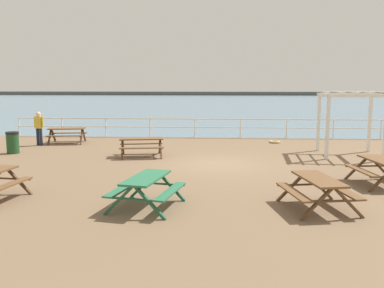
{
  "coord_description": "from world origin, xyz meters",
  "views": [
    {
      "loc": [
        0.09,
        -15.53,
        3.02
      ],
      "look_at": [
        -0.91,
        -0.29,
        0.8
      ],
      "focal_mm": 38.92,
      "sensor_mm": 36.0,
      "label": 1
    }
  ],
  "objects_px": {
    "picnic_table_far_right": "(318,186)",
    "visitor": "(39,126)",
    "litter_bin": "(13,143)",
    "lattice_pergola": "(351,108)",
    "picnic_table_near_left": "(146,184)",
    "picnic_table_far_left": "(67,132)",
    "picnic_table_mid_centre": "(382,166)",
    "picnic_table_near_right": "(141,143)"
  },
  "relations": [
    {
      "from": "picnic_table_near_left",
      "to": "picnic_table_mid_centre",
      "type": "height_order",
      "value": "same"
    },
    {
      "from": "picnic_table_far_left",
      "to": "lattice_pergola",
      "type": "bearing_deg",
      "value": -20.56
    },
    {
      "from": "picnic_table_near_left",
      "to": "picnic_table_mid_centre",
      "type": "distance_m",
      "value": 7.19
    },
    {
      "from": "visitor",
      "to": "litter_bin",
      "type": "xyz_separation_m",
      "value": [
        -0.14,
        -2.4,
        -0.47
      ]
    },
    {
      "from": "lattice_pergola",
      "to": "picnic_table_near_right",
      "type": "bearing_deg",
      "value": -170.54
    },
    {
      "from": "picnic_table_near_left",
      "to": "lattice_pergola",
      "type": "distance_m",
      "value": 10.9
    },
    {
      "from": "lattice_pergola",
      "to": "litter_bin",
      "type": "xyz_separation_m",
      "value": [
        -14.47,
        -0.46,
        -1.52
      ]
    },
    {
      "from": "picnic_table_near_right",
      "to": "picnic_table_mid_centre",
      "type": "height_order",
      "value": "same"
    },
    {
      "from": "picnic_table_near_right",
      "to": "picnic_table_far_left",
      "type": "distance_m",
      "value": 5.82
    },
    {
      "from": "picnic_table_near_left",
      "to": "picnic_table_near_right",
      "type": "relative_size",
      "value": 1.0
    },
    {
      "from": "picnic_table_near_left",
      "to": "litter_bin",
      "type": "bearing_deg",
      "value": 54.91
    },
    {
      "from": "picnic_table_near_right",
      "to": "picnic_table_far_right",
      "type": "bearing_deg",
      "value": -62.29
    },
    {
      "from": "litter_bin",
      "to": "picnic_table_far_left",
      "type": "bearing_deg",
      "value": 69.77
    },
    {
      "from": "picnic_table_near_right",
      "to": "litter_bin",
      "type": "relative_size",
      "value": 2.16
    },
    {
      "from": "picnic_table_far_right",
      "to": "lattice_pergola",
      "type": "bearing_deg",
      "value": -32.34
    },
    {
      "from": "lattice_pergola",
      "to": "litter_bin",
      "type": "bearing_deg",
      "value": -174.14
    },
    {
      "from": "lattice_pergola",
      "to": "visitor",
      "type": "bearing_deg",
      "value": 176.34
    },
    {
      "from": "picnic_table_mid_centre",
      "to": "picnic_table_far_left",
      "type": "distance_m",
      "value": 15.0
    },
    {
      "from": "picnic_table_near_left",
      "to": "visitor",
      "type": "distance_m",
      "value": 12.21
    },
    {
      "from": "picnic_table_near_right",
      "to": "lattice_pergola",
      "type": "relative_size",
      "value": 0.76
    },
    {
      "from": "picnic_table_mid_centre",
      "to": "picnic_table_far_right",
      "type": "bearing_deg",
      "value": 128.93
    },
    {
      "from": "picnic_table_near_right",
      "to": "litter_bin",
      "type": "bearing_deg",
      "value": 165.35
    },
    {
      "from": "picnic_table_mid_centre",
      "to": "picnic_table_far_right",
      "type": "distance_m",
      "value": 3.6
    },
    {
      "from": "picnic_table_far_right",
      "to": "picnic_table_near_left",
      "type": "bearing_deg",
      "value": 81.06
    },
    {
      "from": "picnic_table_far_right",
      "to": "visitor",
      "type": "height_order",
      "value": "visitor"
    },
    {
      "from": "picnic_table_near_left",
      "to": "litter_bin",
      "type": "relative_size",
      "value": 2.17
    },
    {
      "from": "visitor",
      "to": "litter_bin",
      "type": "height_order",
      "value": "visitor"
    },
    {
      "from": "picnic_table_near_right",
      "to": "picnic_table_far_left",
      "type": "bearing_deg",
      "value": 130.21
    },
    {
      "from": "picnic_table_far_left",
      "to": "picnic_table_far_right",
      "type": "height_order",
      "value": "same"
    },
    {
      "from": "picnic_table_near_left",
      "to": "litter_bin",
      "type": "height_order",
      "value": "litter_bin"
    },
    {
      "from": "visitor",
      "to": "picnic_table_mid_centre",
      "type": "bearing_deg",
      "value": -104.87
    },
    {
      "from": "picnic_table_far_left",
      "to": "visitor",
      "type": "xyz_separation_m",
      "value": [
        -1.07,
        -0.88,
        0.36
      ]
    },
    {
      "from": "picnic_table_near_left",
      "to": "picnic_table_far_right",
      "type": "distance_m",
      "value": 4.17
    },
    {
      "from": "visitor",
      "to": "lattice_pergola",
      "type": "xyz_separation_m",
      "value": [
        14.33,
        -1.94,
        1.05
      ]
    },
    {
      "from": "lattice_pergola",
      "to": "picnic_table_far_right",
      "type": "bearing_deg",
      "value": -107.4
    },
    {
      "from": "picnic_table_far_right",
      "to": "litter_bin",
      "type": "height_order",
      "value": "litter_bin"
    },
    {
      "from": "picnic_table_near_right",
      "to": "picnic_table_mid_centre",
      "type": "bearing_deg",
      "value": -39.56
    },
    {
      "from": "picnic_table_near_left",
      "to": "picnic_table_far_left",
      "type": "xyz_separation_m",
      "value": [
        -6.01,
        10.83,
        0.0
      ]
    },
    {
      "from": "picnic_table_far_left",
      "to": "litter_bin",
      "type": "xyz_separation_m",
      "value": [
        -1.21,
        -3.28,
        -0.1
      ]
    },
    {
      "from": "picnic_table_near_left",
      "to": "visitor",
      "type": "relative_size",
      "value": 1.24
    },
    {
      "from": "picnic_table_far_right",
      "to": "visitor",
      "type": "xyz_separation_m",
      "value": [
        -11.24,
        9.81,
        0.36
      ]
    },
    {
      "from": "picnic_table_mid_centre",
      "to": "litter_bin",
      "type": "xyz_separation_m",
      "value": [
        -13.85,
        4.79,
        -0.1
      ]
    }
  ]
}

